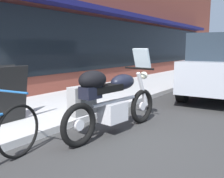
# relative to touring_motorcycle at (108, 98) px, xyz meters

# --- Properties ---
(ground_plane) EXTENTS (80.00, 80.00, 0.00)m
(ground_plane) POSITION_rel_touring_motorcycle_xyz_m (-0.22, -0.37, -0.60)
(ground_plane) COLOR #313131
(storefront_building) EXTENTS (22.31, 0.90, 7.04)m
(storefront_building) POSITION_rel_touring_motorcycle_xyz_m (6.93, 3.45, 2.83)
(storefront_building) COLOR brown
(storefront_building) RESTS_ON ground_plane
(sidewalk_curb) EXTENTS (30.00, 2.55, 0.12)m
(sidewalk_curb) POSITION_rel_touring_motorcycle_xyz_m (8.78, 2.01, -0.54)
(sidewalk_curb) COLOR #B6B6B6
(sidewalk_curb) RESTS_ON ground_plane
(touring_motorcycle) EXTENTS (2.21, 0.81, 1.40)m
(touring_motorcycle) POSITION_rel_touring_motorcycle_xyz_m (0.00, 0.00, 0.00)
(touring_motorcycle) COLOR black
(touring_motorcycle) RESTS_ON ground_plane
(sandwich_board_sign) EXTENTS (0.55, 0.42, 0.98)m
(sandwich_board_sign) POSITION_rel_touring_motorcycle_xyz_m (-0.73, 1.60, 0.01)
(sandwich_board_sign) COLOR black
(sandwich_board_sign) RESTS_ON sidewalk_curb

